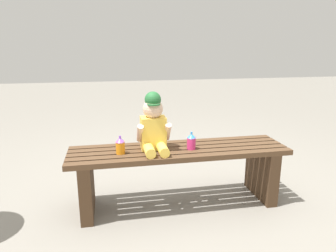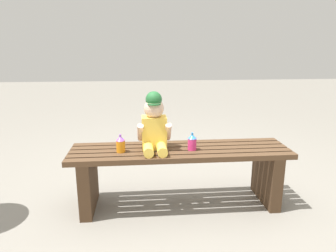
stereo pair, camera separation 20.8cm
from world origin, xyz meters
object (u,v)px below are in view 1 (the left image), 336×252
(child_figure, at_px, (154,125))
(sippy_cup_right, at_px, (191,141))
(park_bench, at_px, (179,167))
(sippy_cup_left, at_px, (120,145))

(child_figure, bearing_deg, sippy_cup_right, -7.85)
(park_bench, height_order, sippy_cup_left, sippy_cup_left)
(park_bench, xyz_separation_m, sippy_cup_right, (0.08, -0.03, 0.20))
(park_bench, bearing_deg, sippy_cup_right, -22.14)
(child_figure, relative_size, sippy_cup_right, 3.26)
(park_bench, distance_m, child_figure, 0.37)
(child_figure, distance_m, sippy_cup_left, 0.26)
(sippy_cup_left, height_order, sippy_cup_right, same)
(sippy_cup_left, bearing_deg, park_bench, 4.47)
(child_figure, xyz_separation_m, sippy_cup_right, (0.26, -0.04, -0.12))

